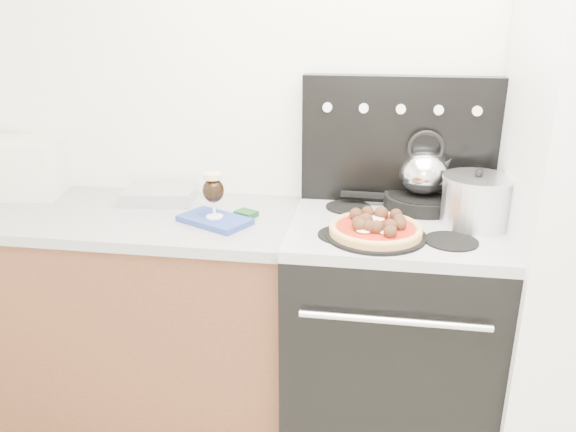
% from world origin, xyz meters
% --- Properties ---
extents(room_shell, '(3.52, 3.01, 2.52)m').
position_xyz_m(room_shell, '(0.00, 0.29, 1.25)').
color(room_shell, beige).
rests_on(room_shell, ground).
extents(base_cabinet, '(1.45, 0.60, 0.86)m').
position_xyz_m(base_cabinet, '(-1.02, 1.20, 0.43)').
color(base_cabinet, brown).
rests_on(base_cabinet, ground).
extents(countertop, '(1.48, 0.63, 0.04)m').
position_xyz_m(countertop, '(-1.02, 1.20, 0.88)').
color(countertop, '#959598').
rests_on(countertop, base_cabinet).
extents(stove_body, '(0.76, 0.65, 0.88)m').
position_xyz_m(stove_body, '(0.08, 1.18, 0.44)').
color(stove_body, black).
rests_on(stove_body, ground).
extents(cooktop, '(0.76, 0.65, 0.04)m').
position_xyz_m(cooktop, '(0.08, 1.18, 0.90)').
color(cooktop, '#ADADB2').
rests_on(cooktop, stove_body).
extents(backguard, '(0.76, 0.08, 0.50)m').
position_xyz_m(backguard, '(0.08, 1.45, 1.17)').
color(backguard, black).
rests_on(backguard, cooktop).
extents(toaster_oven, '(0.42, 0.34, 0.24)m').
position_xyz_m(toaster_oven, '(-1.54, 1.36, 1.02)').
color(toaster_oven, beige).
rests_on(toaster_oven, countertop).
extents(foil_sheet, '(0.31, 0.24, 0.06)m').
position_xyz_m(foil_sheet, '(-0.89, 1.35, 0.93)').
color(foil_sheet, white).
rests_on(foil_sheet, countertop).
extents(oven_mitt, '(0.30, 0.26, 0.02)m').
position_xyz_m(oven_mitt, '(-0.59, 1.13, 0.91)').
color(oven_mitt, navy).
rests_on(oven_mitt, countertop).
extents(beer_glass, '(0.10, 0.10, 0.17)m').
position_xyz_m(beer_glass, '(-0.59, 1.13, 1.01)').
color(beer_glass, black).
rests_on(beer_glass, oven_mitt).
extents(pizza_pan, '(0.36, 0.36, 0.01)m').
position_xyz_m(pizza_pan, '(0.01, 1.04, 0.93)').
color(pizza_pan, black).
rests_on(pizza_pan, cooktop).
extents(pizza, '(0.35, 0.35, 0.05)m').
position_xyz_m(pizza, '(0.01, 1.04, 0.95)').
color(pizza, '#E6AA50').
rests_on(pizza, pizza_pan).
extents(skillet, '(0.31, 0.31, 0.05)m').
position_xyz_m(skillet, '(0.18, 1.37, 0.95)').
color(skillet, black).
rests_on(skillet, cooktop).
extents(tea_kettle, '(0.23, 0.23, 0.21)m').
position_xyz_m(tea_kettle, '(0.18, 1.37, 1.08)').
color(tea_kettle, silver).
rests_on(tea_kettle, skillet).
extents(stock_pot, '(0.29, 0.29, 0.17)m').
position_xyz_m(stock_pot, '(0.36, 1.20, 1.01)').
color(stock_pot, silver).
rests_on(stock_pot, cooktop).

